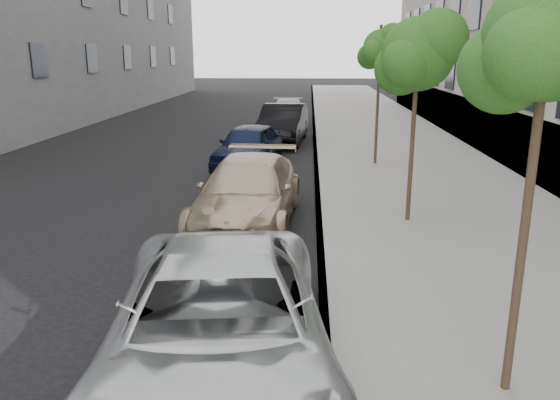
# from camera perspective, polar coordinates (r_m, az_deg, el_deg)

# --- Properties ---
(sidewalk) EXTENTS (6.40, 72.00, 0.14)m
(sidewalk) POSITION_cam_1_polar(r_m,az_deg,el_deg) (28.54, 9.92, 7.40)
(sidewalk) COLOR gray
(sidewalk) RESTS_ON ground
(curb) EXTENTS (0.15, 72.00, 0.14)m
(curb) POSITION_cam_1_polar(r_m,az_deg,el_deg) (28.34, 3.58, 7.54)
(curb) COLOR #9E9B93
(curb) RESTS_ON ground
(tree_near) EXTENTS (1.61, 1.41, 4.64)m
(tree_near) POSITION_cam_1_polar(r_m,az_deg,el_deg) (6.05, 26.46, 14.95)
(tree_near) COLOR #38281C
(tree_near) RESTS_ON sidewalk
(tree_mid) EXTENTS (1.86, 1.66, 4.58)m
(tree_mid) POSITION_cam_1_polar(r_m,az_deg,el_deg) (12.30, 14.34, 14.57)
(tree_mid) COLOR #38281C
(tree_mid) RESTS_ON sidewalk
(tree_far) EXTENTS (1.52, 1.32, 4.61)m
(tree_far) POSITION_cam_1_polar(r_m,az_deg,el_deg) (18.73, 10.52, 15.40)
(tree_far) COLOR #38281C
(tree_far) RESTS_ON sidewalk
(minivan) EXTENTS (3.21, 5.81, 1.54)m
(minivan) POSITION_cam_1_polar(r_m,az_deg,el_deg) (6.55, -6.42, -12.92)
(minivan) COLOR silver
(minivan) RESTS_ON ground
(suv) EXTENTS (2.40, 5.32, 1.51)m
(suv) POSITION_cam_1_polar(r_m,az_deg,el_deg) (12.40, -3.37, 0.77)
(suv) COLOR tan
(suv) RESTS_ON ground
(sedan_blue) EXTENTS (2.42, 4.56, 1.48)m
(sedan_blue) POSITION_cam_1_polar(r_m,az_deg,el_deg) (18.80, -3.29, 5.68)
(sedan_blue) COLOR black
(sedan_blue) RESTS_ON ground
(sedan_black) EXTENTS (2.17, 5.15, 1.65)m
(sedan_black) POSITION_cam_1_polar(r_m,az_deg,el_deg) (23.91, 0.29, 7.97)
(sedan_black) COLOR black
(sedan_black) RESTS_ON ground
(sedan_rear) EXTENTS (2.16, 4.88, 1.39)m
(sedan_rear) POSITION_cam_1_polar(r_m,az_deg,el_deg) (29.48, 0.89, 9.09)
(sedan_rear) COLOR #9FA3A7
(sedan_rear) RESTS_ON ground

